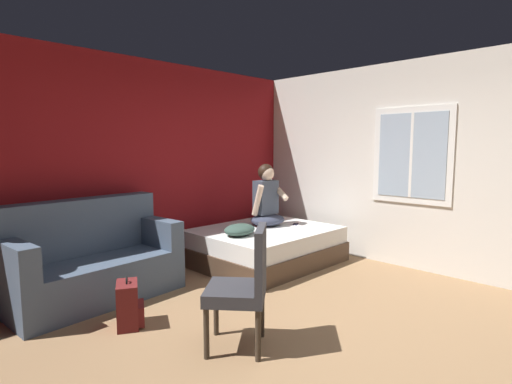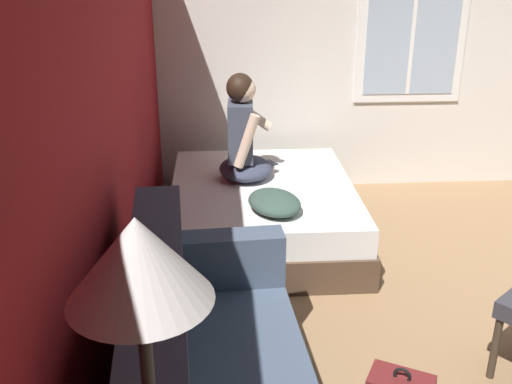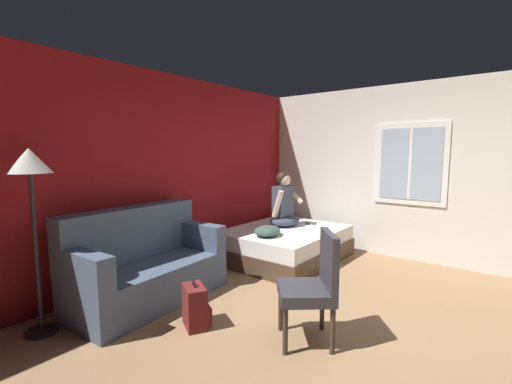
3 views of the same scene
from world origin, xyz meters
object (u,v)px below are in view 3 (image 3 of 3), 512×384
side_chair (314,283)px  cell_phone (308,224)px  person_seated (284,204)px  throw_pillow (267,231)px  couch (145,266)px  floor_lamp (31,179)px  bed (285,244)px  backpack (196,307)px

side_chair → cell_phone: side_chair is taller
person_seated → throw_pillow: (-0.71, -0.19, -0.29)m
couch → floor_lamp: floor_lamp is taller
side_chair → couch: bearing=101.9°
side_chair → throw_pillow: 1.94m
couch → cell_phone: (2.74, -0.52, 0.09)m
couch → person_seated: (2.40, -0.26, 0.44)m
bed → side_chair: size_ratio=1.89×
couch → backpack: 0.92m
bed → couch: couch is taller
cell_phone → floor_lamp: floor_lamp is taller
bed → cell_phone: bearing=-12.3°
backpack → throw_pillow: throw_pillow is taller
throw_pillow → person_seated: bearing=15.3°
bed → cell_phone: cell_phone is taller
bed → couch: 2.27m
side_chair → floor_lamp: floor_lamp is taller
bed → floor_lamp: floor_lamp is taller
side_chair → backpack: (-0.47, 1.01, -0.34)m
person_seated → floor_lamp: 3.50m
bed → side_chair: side_chair is taller
floor_lamp → side_chair: bearing=-55.0°
person_seated → couch: bearing=173.8°
side_chair → throw_pillow: side_chair is taller
couch → floor_lamp: (-1.02, 0.13, 1.04)m
couch → backpack: (-0.06, -0.90, -0.20)m
couch → backpack: bearing=-93.9°
couch → backpack: size_ratio=3.83×
backpack → floor_lamp: size_ratio=0.27×
backpack → person_seated: bearing=14.5°
bed → person_seated: person_seated is taller
person_seated → throw_pillow: bearing=-164.7°
side_chair → floor_lamp: (-1.43, 2.04, 0.90)m
floor_lamp → couch: bearing=-7.3°
bed → floor_lamp: (-3.25, 0.54, 1.19)m
throw_pillow → cell_phone: throw_pillow is taller
bed → cell_phone: size_ratio=12.89×
throw_pillow → side_chair: bearing=-131.8°
bed → couch: (-2.22, 0.41, 0.16)m
couch → side_chair: bearing=-78.1°
bed → throw_pillow: (-0.53, -0.05, 0.31)m
side_chair → backpack: 1.16m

